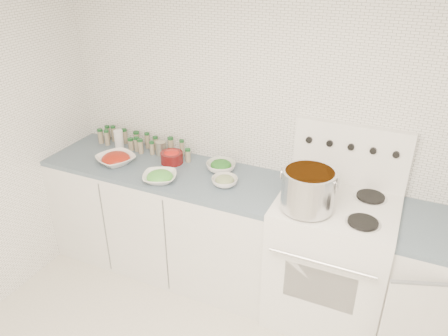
% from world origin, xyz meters
% --- Properties ---
extents(room_walls, '(3.54, 3.04, 2.52)m').
position_xyz_m(room_walls, '(0.00, 0.00, 1.56)').
color(room_walls, white).
rests_on(room_walls, ground).
extents(counter_left, '(1.85, 0.62, 0.90)m').
position_xyz_m(counter_left, '(-0.82, 1.19, 0.45)').
color(counter_left, white).
rests_on(counter_left, ground).
extents(stove, '(0.76, 0.70, 1.36)m').
position_xyz_m(stove, '(0.48, 1.19, 0.50)').
color(stove, white).
rests_on(stove, ground).
extents(stock_pot, '(0.35, 0.33, 0.25)m').
position_xyz_m(stock_pot, '(0.31, 1.03, 1.08)').
color(stock_pot, silver).
rests_on(stock_pot, stove).
extents(bowl_tomato, '(0.36, 0.36, 0.09)m').
position_xyz_m(bowl_tomato, '(-1.19, 1.10, 0.94)').
color(bowl_tomato, white).
rests_on(bowl_tomato, counter_left).
extents(bowl_snowpea, '(0.31, 0.31, 0.08)m').
position_xyz_m(bowl_snowpea, '(-0.74, 1.00, 0.93)').
color(bowl_snowpea, white).
rests_on(bowl_snowpea, counter_left).
extents(bowl_broccoli, '(0.23, 0.23, 0.09)m').
position_xyz_m(bowl_broccoli, '(-0.41, 1.32, 0.94)').
color(bowl_broccoli, white).
rests_on(bowl_broccoli, counter_left).
extents(bowl_zucchini, '(0.22, 0.22, 0.07)m').
position_xyz_m(bowl_zucchini, '(-0.30, 1.14, 0.93)').
color(bowl_zucchini, white).
rests_on(bowl_zucchini, counter_left).
extents(bowl_pepper, '(0.17, 0.17, 0.11)m').
position_xyz_m(bowl_pepper, '(-0.81, 1.29, 0.95)').
color(bowl_pepper, '#530E0E').
rests_on(bowl_pepper, counter_left).
extents(salt_canister, '(0.09, 0.09, 0.15)m').
position_xyz_m(salt_canister, '(-1.35, 1.36, 0.97)').
color(salt_canister, white).
rests_on(salt_canister, counter_left).
extents(tin_can, '(0.09, 0.09, 0.11)m').
position_xyz_m(tin_can, '(-0.97, 1.39, 0.95)').
color(tin_can, '#AAA390').
rests_on(tin_can, counter_left).
extents(spice_cluster, '(0.88, 0.16, 0.14)m').
position_xyz_m(spice_cluster, '(-1.19, 1.41, 0.96)').
color(spice_cluster, gray).
rests_on(spice_cluster, counter_left).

